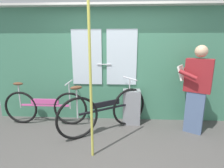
% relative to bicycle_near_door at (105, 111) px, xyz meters
% --- Properties ---
extents(ground_plane, '(6.03, 4.34, 0.04)m').
position_rel_bicycle_near_door_xyz_m(ground_plane, '(0.14, -0.77, -0.42)').
color(ground_plane, '#474442').
extents(train_door_wall, '(5.03, 0.28, 2.31)m').
position_rel_bicycle_near_door_xyz_m(train_door_wall, '(0.13, 0.59, 0.81)').
color(train_door_wall, '#427F60').
rests_on(train_door_wall, ground_plane).
extents(bicycle_near_door, '(1.53, 1.04, 0.96)m').
position_rel_bicycle_near_door_xyz_m(bicycle_near_door, '(0.00, 0.00, 0.00)').
color(bicycle_near_door, black).
rests_on(bicycle_near_door, ground_plane).
extents(bicycle_leaning_behind, '(1.68, 0.44, 0.88)m').
position_rel_bicycle_near_door_xyz_m(bicycle_leaning_behind, '(-1.23, 0.24, -0.04)').
color(bicycle_leaning_behind, black).
rests_on(bicycle_leaning_behind, ground_plane).
extents(passenger_reading_newspaper, '(0.61, 0.55, 1.58)m').
position_rel_bicycle_near_door_xyz_m(passenger_reading_newspaper, '(1.61, 0.07, 0.43)').
color(passenger_reading_newspaper, slate).
rests_on(passenger_reading_newspaper, ground_plane).
extents(trash_bin_by_wall, '(0.34, 0.28, 0.69)m').
position_rel_bicycle_near_door_xyz_m(trash_bin_by_wall, '(0.50, 0.38, -0.05)').
color(trash_bin_by_wall, gray).
rests_on(trash_bin_by_wall, ground_plane).
extents(handrail_pole, '(0.04, 0.04, 2.27)m').
position_rel_bicycle_near_door_xyz_m(handrail_pole, '(-0.12, -0.74, 0.74)').
color(handrail_pole, '#C6C14C').
rests_on(handrail_pole, ground_plane).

